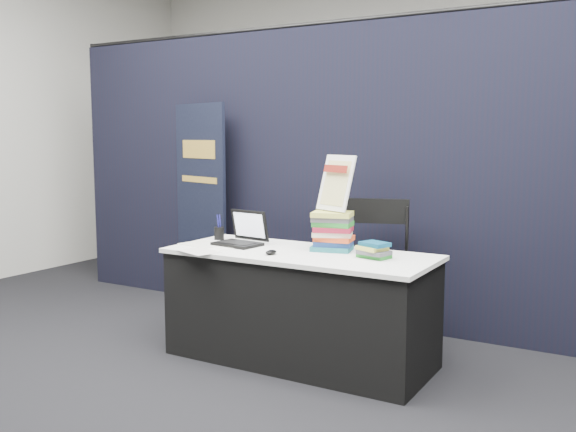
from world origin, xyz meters
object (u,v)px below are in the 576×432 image
Objects in this scene: display_table at (300,306)px; book_stack_short at (373,250)px; laptop at (241,237)px; book_stack_tall at (333,231)px; info_sign at (336,184)px; stacking_chair at (367,266)px; pullup_banner at (201,216)px.

display_table is 0.66m from book_stack_short.
laptop is 1.01m from book_stack_short.
info_sign is (-0.00, 0.03, 0.32)m from book_stack_tall.
info_sign is (-0.34, 0.15, 0.40)m from book_stack_short.
info_sign is at bearing -122.00° from stacking_chair.
display_table is at bearing 3.12° from laptop.
laptop is 0.19× the size of pullup_banner.
laptop is (-0.50, 0.03, 0.43)m from display_table.
pullup_banner is (-2.05, 0.86, -0.00)m from book_stack_short.
info_sign reaches higher than book_stack_tall.
info_sign is at bearing -5.37° from pullup_banner.
book_stack_tall is at bearing 42.41° from display_table.
book_stack_tall reaches higher than laptop.
book_stack_short is 0.54m from info_sign.
display_table is at bearing -133.38° from stacking_chair.
stacking_chair is (-0.24, 0.47, -0.21)m from book_stack_short.
pullup_banner is at bearing 156.38° from book_stack_tall.
pullup_banner reaches higher than info_sign.
display_table is at bearing -13.05° from pullup_banner.
stacking_chair is (0.09, 0.33, -0.61)m from info_sign.
display_table is 1.00× the size of pullup_banner.
book_stack_short is at bearing -78.78° from stacking_chair.
book_stack_tall is 0.16× the size of pullup_banner.
pullup_banner is 1.86m from stacking_chair.
book_stack_short is at bearing 7.42° from laptop.
stacking_chair is (0.09, 0.36, -0.29)m from book_stack_tall.
book_stack_tall is 0.27× the size of stacking_chair.
info_sign is 1.90m from pullup_banner.
pullup_banner is (-1.71, 0.72, -0.40)m from info_sign.
stacking_chair is (1.80, -0.39, -0.21)m from pullup_banner.
pullup_banner is at bearing 179.78° from info_sign.
display_table is 5.31× the size of laptop.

